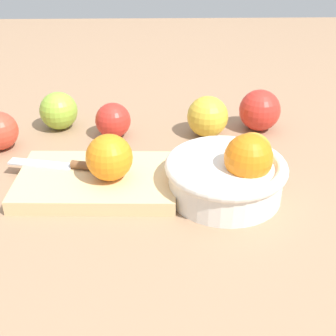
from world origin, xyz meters
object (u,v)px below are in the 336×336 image
Objects in this scene: bowl at (230,172)px; orange_on_board at (109,157)px; apple_front_right at (59,111)px; apple_front_left_2 at (260,110)px; apple_front_right_3 at (113,120)px; cutting_board at (97,181)px; apple_front_left at (208,117)px; knife at (66,165)px.

orange_on_board is at bearing -5.40° from bowl.
apple_front_right is 0.40m from apple_front_left_2.
orange_on_board is 0.20m from apple_front_right_3.
cutting_board is 0.27m from apple_front_left.
apple_front_left_2 is (-0.11, -0.03, 0.00)m from apple_front_left.
orange_on_board is at bearing 157.64° from cutting_board.
apple_front_right is (0.05, -0.20, 0.01)m from knife.
apple_front_right is at bearing -2.08° from apple_front_left_2.
cutting_board is 3.45× the size of orange_on_board.
apple_front_left is (-0.20, -0.19, 0.03)m from cutting_board.
apple_front_left is at bearing -179.67° from apple_front_right_3.
apple_front_left is at bearing -146.93° from knife.
apple_front_right_3 is 0.29m from apple_front_left_2.
apple_front_left is at bearing 13.87° from apple_front_left_2.
knife is 0.30m from apple_front_left.
bowl reaches higher than cutting_board.
cutting_board is 0.37m from apple_front_left_2.
bowl is at bearing 172.60° from cutting_board.
knife is at bearing 33.07° from apple_front_left.
apple_front_left_2 is (-0.36, -0.19, 0.01)m from knife.
bowl is 2.49× the size of apple_front_right.
apple_front_left_2 is at bearing -144.76° from cutting_board.
apple_front_left_2 reaches higher than cutting_board.
knife is (0.26, -0.05, -0.01)m from bowl.
apple_front_left_2 reaches higher than apple_front_right.
orange_on_board reaches higher than apple_front_right.
bowl is 0.29m from apple_front_right_3.
apple_front_left is at bearing -136.26° from cutting_board.
bowl reaches higher than knife.
cutting_board is at bearing 113.66° from apple_front_right.
cutting_board is 3.34× the size of apple_front_right.
bowl reaches higher than apple_front_left_2.
bowl is at bearing 168.69° from knife.
cutting_board is at bearing 35.24° from apple_front_left_2.
apple_front_left is at bearing 172.12° from apple_front_right.
bowl is 0.27m from knife.
apple_front_right is 0.30m from apple_front_left.
apple_front_left reaches higher than apple_front_right_3.
apple_front_right_3 is at bearing -47.21° from bowl.
apple_front_right is at bearing -7.88° from apple_front_left.
apple_front_right reaches higher than knife.
bowl is at bearing 93.75° from apple_front_left.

